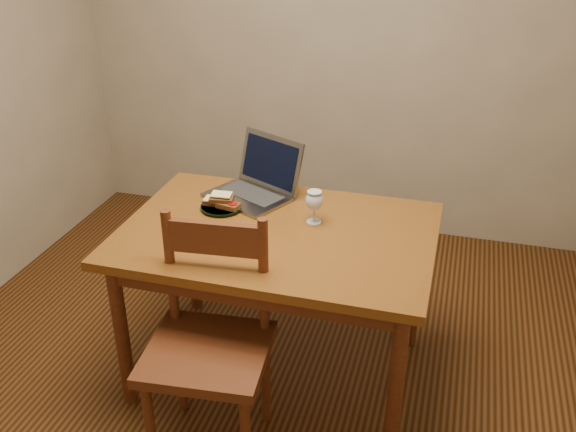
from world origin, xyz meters
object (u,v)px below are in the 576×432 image
(milk_glass, at_px, (314,207))
(laptop, at_px, (258,180))
(chair, at_px, (208,336))
(plate, at_px, (222,207))
(table, at_px, (278,248))

(milk_glass, bearing_deg, laptop, 146.55)
(chair, distance_m, plate, 0.66)
(plate, relative_size, milk_glass, 1.27)
(chair, relative_size, plate, 2.60)
(chair, relative_size, laptop, 1.06)
(chair, xyz_separation_m, laptop, (-0.06, 0.80, 0.28))
(milk_glass, bearing_deg, chair, -113.64)
(plate, xyz_separation_m, milk_glass, (0.42, -0.01, 0.07))
(chair, xyz_separation_m, milk_glass, (0.26, 0.59, 0.29))
(table, xyz_separation_m, laptop, (-0.19, 0.32, 0.15))
(plate, bearing_deg, milk_glass, -1.84)
(table, distance_m, plate, 0.33)
(chair, distance_m, laptop, 0.85)
(table, height_order, laptop, laptop)
(table, distance_m, laptop, 0.40)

